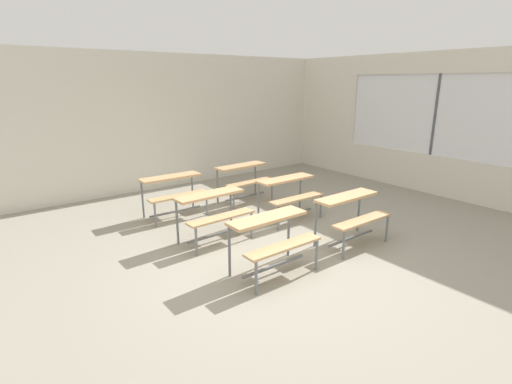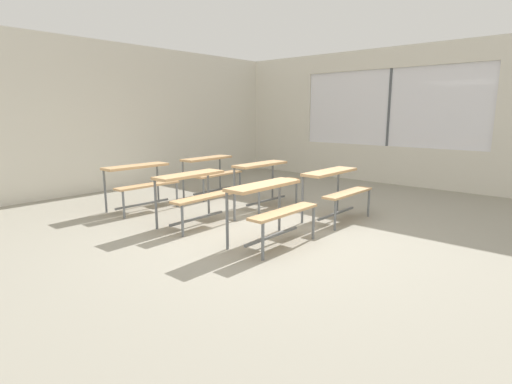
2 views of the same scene
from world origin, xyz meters
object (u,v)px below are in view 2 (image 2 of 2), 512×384
desk_bench_r0c0 (271,199)px  desk_bench_r0c1 (336,183)px  desk_bench_r1c0 (195,186)px  desk_bench_r2c1 (211,167)px  desk_bench_r2c0 (140,176)px  desk_bench_r1c1 (265,174)px

desk_bench_r0c0 → desk_bench_r0c1: 1.53m
desk_bench_r0c1 → desk_bench_r1c0: 2.09m
desk_bench_r0c1 → desk_bench_r2c1: 2.74m
desk_bench_r0c0 → desk_bench_r2c0: same height
desk_bench_r2c0 → desk_bench_r1c1: bearing=-40.7°
desk_bench_r0c0 → desk_bench_r1c1: (1.51, 1.36, 0.00)m
desk_bench_r0c0 → desk_bench_r2c0: 2.73m
desk_bench_r0c0 → desk_bench_r1c0: size_ratio=0.98×
desk_bench_r2c1 → desk_bench_r1c0: bearing=-141.1°
desk_bench_r1c0 → desk_bench_r2c0: size_ratio=1.01×
desk_bench_r1c1 → desk_bench_r2c0: (-1.57, 1.37, 0.00)m
desk_bench_r1c0 → desk_bench_r2c0: bearing=88.1°
desk_bench_r0c0 → desk_bench_r1c0: bearing=92.3°
desk_bench_r1c0 → desk_bench_r1c1: size_ratio=1.01×
desk_bench_r1c0 → desk_bench_r2c1: same height
desk_bench_r2c0 → desk_bench_r1c0: bearing=-89.4°
desk_bench_r2c1 → desk_bench_r0c1: bearing=-92.1°
desk_bench_r1c1 → desk_bench_r0c0: bearing=-137.4°
desk_bench_r0c1 → desk_bench_r2c0: (-1.59, 2.74, 0.00)m
desk_bench_r0c0 → desk_bench_r2c0: bearing=91.1°
desk_bench_r0c0 → desk_bench_r0c1: same height
desk_bench_r2c0 → desk_bench_r2c1: same height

